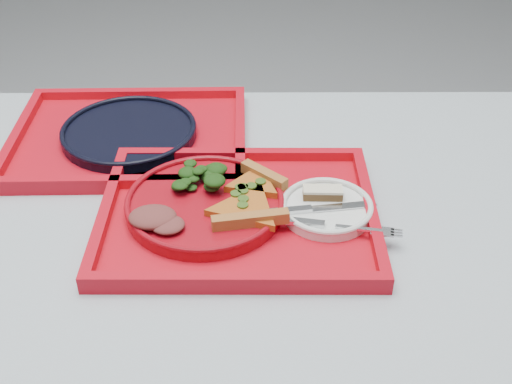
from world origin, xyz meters
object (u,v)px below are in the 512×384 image
at_px(dessert_bar, 323,193).
at_px(tray_main, 238,216).
at_px(tray_far, 130,139).
at_px(dinner_plate, 205,206).
at_px(navy_plate, 129,133).

bearing_deg(dessert_bar, tray_main, -167.93).
distance_m(tray_far, dinner_plate, 0.29).
height_order(tray_far, dessert_bar, dessert_bar).
xyz_separation_m(tray_main, dessert_bar, (0.14, 0.03, 0.03)).
xyz_separation_m(tray_far, dinner_plate, (0.16, -0.23, 0.02)).
xyz_separation_m(tray_far, navy_plate, (0.00, 0.00, 0.01)).
distance_m(tray_main, tray_far, 0.33).
bearing_deg(navy_plate, dinner_plate, -55.48).
xyz_separation_m(dinner_plate, navy_plate, (-0.16, 0.23, -0.00)).
height_order(tray_far, dinner_plate, dinner_plate).
height_order(tray_main, dinner_plate, dinner_plate).
height_order(tray_main, dessert_bar, dessert_bar).
height_order(dinner_plate, dessert_bar, dessert_bar).
bearing_deg(dinner_plate, tray_far, 124.52).
distance_m(tray_main, navy_plate, 0.33).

